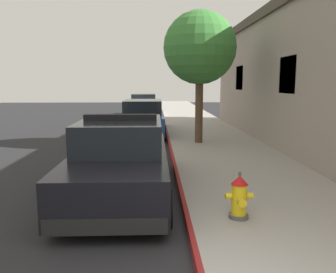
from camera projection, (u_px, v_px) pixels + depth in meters
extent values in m
cube|color=#232326|center=(54.00, 149.00, 12.89)|extent=(29.22, 60.00, 0.20)
cube|color=#9E9991|center=(216.00, 143.00, 13.08)|extent=(3.38, 60.00, 0.15)
cube|color=maroon|center=(169.00, 144.00, 13.02)|extent=(0.08, 60.00, 0.15)
cube|color=black|center=(288.00, 75.00, 10.43)|extent=(0.06, 1.30, 1.10)
cube|color=black|center=(240.00, 78.00, 16.36)|extent=(0.06, 1.30, 1.10)
cube|color=black|center=(121.00, 168.00, 7.22)|extent=(1.84, 4.80, 0.76)
cube|color=black|center=(121.00, 134.00, 7.26)|extent=(1.64, 2.50, 0.60)
cube|color=black|center=(106.00, 225.00, 4.95)|extent=(1.76, 0.16, 0.24)
cube|color=black|center=(129.00, 157.00, 9.57)|extent=(1.76, 0.16, 0.24)
cylinder|color=black|center=(94.00, 162.00, 8.91)|extent=(0.22, 0.64, 0.64)
cylinder|color=black|center=(161.00, 162.00, 8.97)|extent=(0.22, 0.64, 0.64)
cylinder|color=black|center=(57.00, 210.00, 5.55)|extent=(0.22, 0.64, 0.64)
cylinder|color=black|center=(165.00, 208.00, 5.61)|extent=(0.22, 0.64, 0.64)
cube|color=black|center=(121.00, 117.00, 7.16)|extent=(1.48, 0.20, 0.12)
cube|color=red|center=(103.00, 117.00, 7.15)|extent=(0.44, 0.18, 0.11)
cube|color=#1E33E0|center=(138.00, 117.00, 7.17)|extent=(0.44, 0.18, 0.11)
cube|color=navy|center=(143.00, 122.00, 15.67)|extent=(1.84, 4.80, 0.76)
cube|color=black|center=(143.00, 107.00, 15.71)|extent=(1.64, 2.50, 0.60)
cube|color=black|center=(141.00, 136.00, 13.39)|extent=(1.76, 0.16, 0.24)
cube|color=black|center=(145.00, 122.00, 18.02)|extent=(1.76, 0.16, 0.24)
cylinder|color=black|center=(127.00, 124.00, 17.35)|extent=(0.22, 0.64, 0.64)
cylinder|color=black|center=(162.00, 124.00, 17.42)|extent=(0.22, 0.64, 0.64)
cylinder|color=black|center=(120.00, 133.00, 13.99)|extent=(0.22, 0.64, 0.64)
cylinder|color=black|center=(163.00, 133.00, 14.06)|extent=(0.22, 0.64, 0.64)
cube|color=#B2B5BA|center=(144.00, 108.00, 24.88)|extent=(1.84, 4.80, 0.76)
cube|color=black|center=(144.00, 98.00, 24.93)|extent=(1.64, 2.50, 0.60)
cube|color=black|center=(143.00, 114.00, 22.61)|extent=(1.76, 0.16, 0.24)
cube|color=black|center=(145.00, 109.00, 27.23)|extent=(1.76, 0.16, 0.24)
cylinder|color=black|center=(133.00, 110.00, 26.57)|extent=(0.22, 0.64, 0.64)
cylinder|color=black|center=(156.00, 110.00, 26.63)|extent=(0.22, 0.64, 0.64)
cylinder|color=black|center=(130.00, 113.00, 23.21)|extent=(0.22, 0.64, 0.64)
cylinder|color=black|center=(156.00, 113.00, 23.27)|extent=(0.22, 0.64, 0.64)
cylinder|color=#4C4C51|center=(238.00, 216.00, 5.66)|extent=(0.32, 0.32, 0.06)
cylinder|color=yellow|center=(239.00, 199.00, 5.62)|extent=(0.24, 0.24, 0.50)
cone|color=red|center=(240.00, 180.00, 5.57)|extent=(0.28, 0.28, 0.14)
cylinder|color=#4C4C51|center=(240.00, 174.00, 5.55)|extent=(0.05, 0.05, 0.06)
cylinder|color=yellow|center=(229.00, 196.00, 5.60)|extent=(0.10, 0.10, 0.10)
cylinder|color=yellow|center=(250.00, 196.00, 5.61)|extent=(0.10, 0.10, 0.10)
cylinder|color=yellow|center=(242.00, 203.00, 5.44)|extent=(0.13, 0.12, 0.13)
cylinder|color=brown|center=(199.00, 108.00, 12.74)|extent=(0.28, 0.28, 2.50)
sphere|color=#387A33|center=(200.00, 48.00, 12.41)|extent=(2.59, 2.59, 2.59)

